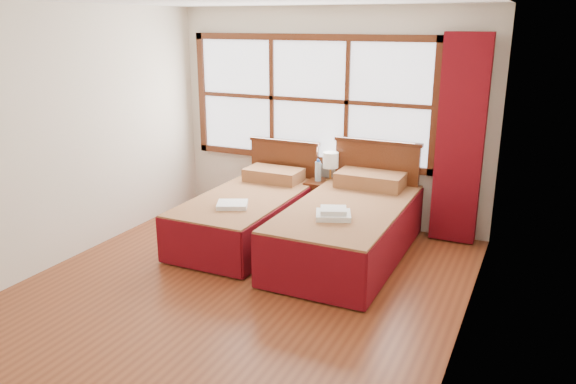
% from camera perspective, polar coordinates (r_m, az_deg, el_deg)
% --- Properties ---
extents(floor, '(4.50, 4.50, 0.00)m').
position_cam_1_polar(floor, '(5.39, -4.97, -9.78)').
color(floor, brown).
rests_on(floor, ground).
extents(wall_back, '(4.00, 0.00, 4.00)m').
position_cam_1_polar(wall_back, '(6.94, 4.14, 7.62)').
color(wall_back, silver).
rests_on(wall_back, floor).
extents(wall_left, '(0.00, 4.50, 4.50)m').
position_cam_1_polar(wall_left, '(6.19, -21.62, 5.33)').
color(wall_left, silver).
rests_on(wall_left, floor).
extents(wall_right, '(0.00, 4.50, 4.50)m').
position_cam_1_polar(wall_right, '(4.32, 18.22, 1.06)').
color(wall_right, silver).
rests_on(wall_right, floor).
extents(window, '(3.16, 0.06, 1.56)m').
position_cam_1_polar(window, '(6.97, 2.12, 9.36)').
color(window, white).
rests_on(window, wall_back).
extents(curtain, '(0.50, 0.16, 2.30)m').
position_cam_1_polar(curtain, '(6.44, 17.10, 5.00)').
color(curtain, maroon).
rests_on(curtain, wall_back).
extents(bed_left, '(1.02, 2.04, 0.99)m').
position_cam_1_polar(bed_left, '(6.49, -3.97, -2.16)').
color(bed_left, '#401C0D').
rests_on(bed_left, floor).
extents(bed_right, '(1.12, 2.17, 1.09)m').
position_cam_1_polar(bed_right, '(6.01, 6.23, -3.49)').
color(bed_right, '#401C0D').
rests_on(bed_right, floor).
extents(nightstand, '(0.41, 0.41, 0.55)m').
position_cam_1_polar(nightstand, '(6.93, 3.64, -1.11)').
color(nightstand, '#532512').
rests_on(nightstand, floor).
extents(towels_left, '(0.40, 0.38, 0.05)m').
position_cam_1_polar(towels_left, '(6.00, -5.68, -1.29)').
color(towels_left, white).
rests_on(towels_left, bed_left).
extents(towels_right, '(0.42, 0.40, 0.10)m').
position_cam_1_polar(towels_right, '(5.49, 4.63, -2.20)').
color(towels_right, white).
rests_on(towels_right, bed_right).
extents(lamp, '(0.19, 0.19, 0.36)m').
position_cam_1_polar(lamp, '(6.79, 4.35, 3.16)').
color(lamp, '#BC873C').
rests_on(lamp, nightstand).
extents(bottle_near, '(0.07, 0.07, 0.27)m').
position_cam_1_polar(bottle_near, '(6.85, 3.05, 2.14)').
color(bottle_near, silver).
rests_on(bottle_near, nightstand).
extents(bottle_far, '(0.07, 0.07, 0.25)m').
position_cam_1_polar(bottle_far, '(6.85, 3.14, 2.06)').
color(bottle_far, silver).
rests_on(bottle_far, nightstand).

